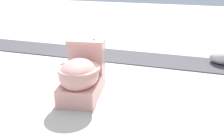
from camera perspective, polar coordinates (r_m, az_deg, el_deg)
name	(u,v)px	position (r m, az deg, el deg)	size (l,w,h in m)	color
ground_plane	(76,90)	(2.70, -7.77, -4.38)	(14.00, 14.00, 0.00)	#A8A59E
gravel_strip	(146,59)	(3.59, 7.41, 2.42)	(0.56, 8.00, 0.01)	#423F44
toilet	(82,74)	(2.49, -6.61, -0.97)	(0.68, 0.46, 0.52)	#E09E93
boulder_near	(222,57)	(3.66, 22.89, 2.61)	(0.32, 0.32, 0.18)	#B7B2AD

